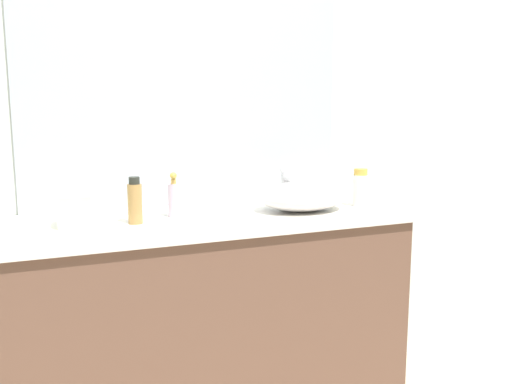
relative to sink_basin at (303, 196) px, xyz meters
The scene contains 9 objects.
bathroom_wall_rear 0.67m from the sink_basin, 140.81° to the left, with size 6.00×0.06×2.60m, color silver.
vanity_counter 0.63m from the sink_basin, behind, with size 1.58×0.54×0.90m.
wall_mirror_panel 0.76m from the sink_basin, 138.62° to the left, with size 1.37×0.01×1.28m, color #B2BCC6.
sink_basin is the anchor object (origin of this frame).
faucet 0.16m from the sink_basin, 90.00° to the left, with size 0.03×0.12×0.15m.
soap_dispenser 0.51m from the sink_basin, behind, with size 0.05×0.05×0.17m.
lotion_bottle 0.66m from the sink_basin, behind, with size 0.05×0.05×0.17m.
perfume_bottle 0.27m from the sink_basin, ahead, with size 0.07×0.07×0.16m.
tissue_box 0.87m from the sink_basin, behind, with size 0.12×0.12×0.15m.
Camera 1 is at (-0.53, -1.53, 1.32)m, focal length 37.79 mm.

